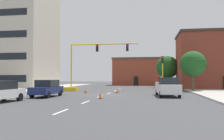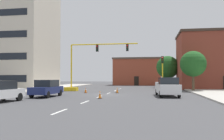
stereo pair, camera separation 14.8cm
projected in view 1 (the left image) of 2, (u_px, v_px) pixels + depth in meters
The scene contains 21 objects.
ground_plane at pixel (105, 95), 28.01m from camera, with size 160.00×160.00×0.00m, color #424244.
sidewalk_left at pixel (31, 90), 38.01m from camera, with size 6.00×56.00×0.14m, color #B2ADA3.
sidewalk_right at pixel (210, 91), 33.80m from camera, with size 6.00×56.00×0.14m, color #B2ADA3.
lane_stripe_seg_0 at pixel (61, 112), 14.19m from camera, with size 0.16×2.40×0.01m, color silver.
lane_stripe_seg_1 at pixel (86, 102), 19.61m from camera, with size 0.16×2.40×0.01m, color silver.
lane_stripe_seg_2 at pixel (100, 97), 25.04m from camera, with size 0.16×2.40×0.01m, color silver.
lane_stripe_seg_3 at pixel (109, 93), 30.47m from camera, with size 0.16×2.40×0.01m, color silver.
lane_stripe_seg_4 at pixel (115, 91), 35.90m from camera, with size 0.16×2.40×0.01m, color silver.
lane_stripe_seg_5 at pixel (120, 89), 41.33m from camera, with size 0.16×2.40×0.01m, color silver.
building_tall_left at pixel (16, 29), 45.07m from camera, with size 13.10×11.82×21.76m.
building_brick_center at pixel (137, 72), 61.29m from camera, with size 11.84×7.36×6.78m.
building_row_right at pixel (218, 61), 41.63m from camera, with size 13.64×9.07×9.64m.
traffic_signal_gantry at pixel (81, 75), 35.23m from camera, with size 10.59×1.20×6.83m.
traffic_light_pole_right at pixel (162, 66), 32.27m from camera, with size 0.32×0.47×4.80m.
tree_right_far at pixel (167, 67), 46.77m from camera, with size 4.34×4.34×6.10m.
tree_right_mid at pixel (193, 64), 34.74m from camera, with size 3.71×3.71×5.76m.
pickup_truck_white at pixel (167, 87), 25.52m from camera, with size 2.41×5.54×1.99m.
sedan_navy_near_left at pixel (47, 88), 24.83m from camera, with size 1.93×4.53×1.74m.
traffic_cone_roadside_a at pixel (100, 94), 22.85m from camera, with size 0.36×0.36×0.78m.
traffic_cone_roadside_b at pixel (117, 90), 30.76m from camera, with size 0.36×0.36×0.78m.
traffic_cone_roadside_c at pixel (86, 90), 30.76m from camera, with size 0.36×0.36×0.73m.
Camera 1 is at (5.18, -27.61, 2.03)m, focal length 38.93 mm.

